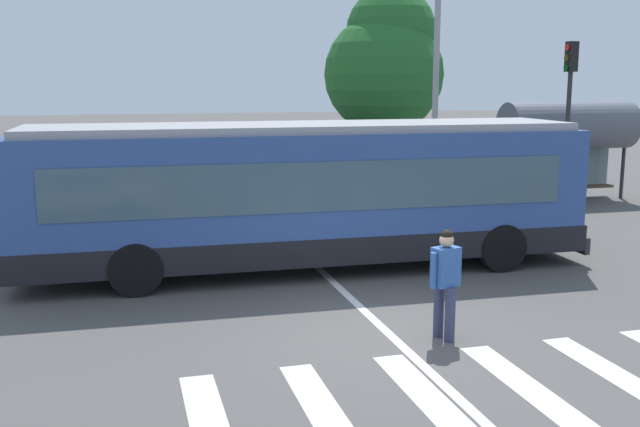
% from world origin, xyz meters
% --- Properties ---
extents(ground_plane, '(160.00, 160.00, 0.00)m').
position_xyz_m(ground_plane, '(0.00, 0.00, 0.00)').
color(ground_plane, '#514F4C').
extents(city_transit_bus, '(11.86, 2.86, 3.06)m').
position_xyz_m(city_transit_bus, '(-0.22, 4.19, 1.59)').
color(city_transit_bus, black).
rests_on(city_transit_bus, ground_plane).
extents(pedestrian_crossing_street, '(0.56, 0.41, 1.72)m').
position_xyz_m(pedestrian_crossing_street, '(0.78, -0.53, 0.97)').
color(pedestrian_crossing_street, '#333856').
rests_on(pedestrian_crossing_street, ground_plane).
extents(parked_car_white, '(1.96, 4.54, 1.35)m').
position_xyz_m(parked_car_white, '(-6.73, 16.25, 0.77)').
color(parked_car_white, black).
rests_on(parked_car_white, ground_plane).
extents(parked_car_red, '(1.89, 4.51, 1.35)m').
position_xyz_m(parked_car_red, '(-3.95, 15.84, 0.77)').
color(parked_car_red, black).
rests_on(parked_car_red, ground_plane).
extents(parked_car_champagne, '(2.06, 4.59, 1.35)m').
position_xyz_m(parked_car_champagne, '(-1.42, 16.14, 0.77)').
color(parked_car_champagne, black).
rests_on(parked_car_champagne, ground_plane).
extents(parked_car_charcoal, '(1.95, 4.54, 1.35)m').
position_xyz_m(parked_car_charcoal, '(1.50, 16.32, 0.77)').
color(parked_car_charcoal, black).
rests_on(parked_car_charcoal, ground_plane).
extents(parked_car_black, '(2.01, 4.57, 1.35)m').
position_xyz_m(parked_car_black, '(4.15, 16.47, 0.77)').
color(parked_car_black, black).
rests_on(parked_car_black, ground_plane).
extents(traffic_light_far_corner, '(0.33, 0.32, 5.08)m').
position_xyz_m(traffic_light_far_corner, '(9.38, 9.36, 3.39)').
color(traffic_light_far_corner, '#28282B').
rests_on(traffic_light_far_corner, ground_plane).
extents(bus_stop_shelter, '(4.48, 1.54, 3.25)m').
position_xyz_m(bus_stop_shelter, '(10.20, 10.53, 2.42)').
color(bus_stop_shelter, '#28282B').
rests_on(bus_stop_shelter, ground_plane).
extents(twin_arm_street_lamp, '(4.44, 0.32, 8.70)m').
position_xyz_m(twin_arm_street_lamp, '(6.30, 12.33, 5.37)').
color(twin_arm_street_lamp, '#939399').
rests_on(twin_arm_street_lamp, ground_plane).
extents(background_tree_right, '(4.78, 4.78, 7.64)m').
position_xyz_m(background_tree_right, '(6.54, 17.72, 4.66)').
color(background_tree_right, brown).
rests_on(background_tree_right, ground_plane).
extents(crosswalk_painted_stripes, '(7.32, 2.85, 0.01)m').
position_xyz_m(crosswalk_painted_stripes, '(0.37, -2.41, 0.00)').
color(crosswalk_painted_stripes, silver).
rests_on(crosswalk_painted_stripes, ground_plane).
extents(lane_center_line, '(0.16, 24.00, 0.01)m').
position_xyz_m(lane_center_line, '(0.04, 2.00, 0.00)').
color(lane_center_line, silver).
rests_on(lane_center_line, ground_plane).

